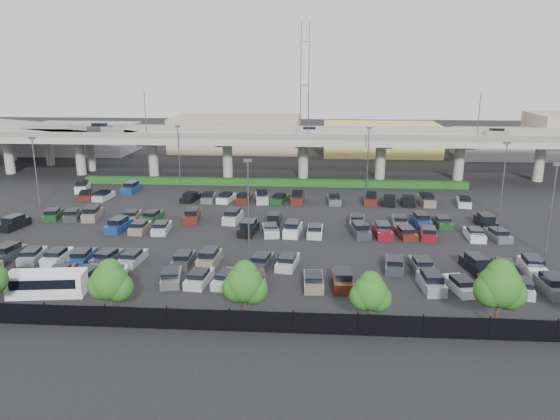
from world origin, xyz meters
TOP-DOWN VIEW (x-y plane):
  - ground at (0.00, 0.00)m, footprint 280.00×280.00m
  - overpass at (-0.25, 32.03)m, footprint 150.00×13.00m
  - on_ramp at (-52.10, 43.05)m, footprint 50.93×30.13m
  - hedge at (0.00, 25.00)m, footprint 66.00×1.60m
  - fence at (-0.05, -28.00)m, footprint 70.00×0.10m
  - tree_row at (0.70, -26.53)m, footprint 65.07×3.66m
  - shuttle_bus at (-16.71, -22.31)m, footprint 7.13×3.26m
  - parked_cars at (-0.16, -3.80)m, footprint 63.13×41.69m
  - light_poles at (-4.13, 2.00)m, footprint 66.90×48.38m
  - distant_buildings at (12.38, 61.81)m, footprint 138.00×24.00m
  - comm_tower at (4.00, 74.00)m, footprint 2.40×2.40m

SIDE VIEW (x-z plane):
  - ground at x=0.00m, z-range 0.00..0.00m
  - hedge at x=0.00m, z-range 0.00..1.10m
  - parked_cars at x=-0.16m, z-range -0.22..1.45m
  - fence at x=-0.05m, z-range -0.10..1.90m
  - shuttle_bus at x=-16.71m, z-range 0.10..2.31m
  - tree_row at x=0.70m, z-range 0.55..6.49m
  - distant_buildings at x=12.38m, z-range -0.76..8.24m
  - light_poles at x=-4.13m, z-range 1.09..11.39m
  - on_ramp at x=-52.10m, z-range 2.46..11.26m
  - overpass at x=-0.25m, z-range -0.93..14.87m
  - comm_tower at x=4.00m, z-range 0.61..30.61m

